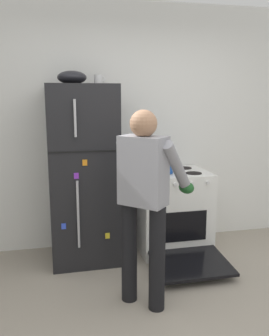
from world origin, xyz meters
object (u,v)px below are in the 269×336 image
Objects in this scene: mixing_bowl at (72,77)px; stove_range at (173,212)px; coffee_mug at (98,80)px; red_pot at (160,167)px; person_cook at (145,192)px; refrigerator at (83,174)px.

stove_range is at bearing -0.97° from mixing_bowl.
red_pot is at bearing -9.00° from coffee_mug.
person_cook is 14.28× the size of coffee_mug.
mixing_bowl is (-1.05, 0.02, 1.44)m from stove_range.
refrigerator is at bearing -164.60° from coffee_mug.
mixing_bowl reaches higher than refrigerator.
refrigerator reaches higher than stove_range.
mixing_bowl is (-0.89, 0.05, 0.92)m from red_pot.
stove_range is (0.97, -0.02, -0.47)m from refrigerator.
red_pot is at bearing -3.49° from refrigerator.
refrigerator is 1.13× the size of person_cook.
mixing_bowl is at bearing 179.78° from refrigerator.
stove_range is 0.54m from red_pot.
red_pot is (-0.16, -0.03, 0.52)m from stove_range.
red_pot is at bearing -168.61° from stove_range.
mixing_bowl reaches higher than red_pot.
person_cook is 4.29× the size of red_pot.
refrigerator is 0.97m from coffee_mug.
mixing_bowl is at bearing 179.03° from stove_range.
mixing_bowl reaches higher than coffee_mug.
refrigerator is at bearing -0.22° from mixing_bowl.
stove_range is 4.26× the size of mixing_bowl.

